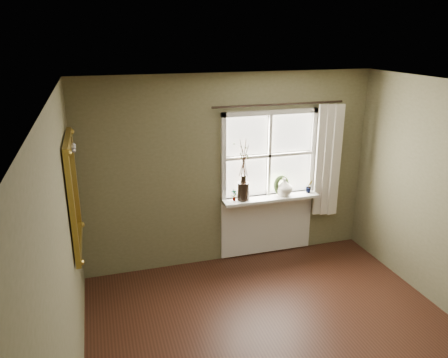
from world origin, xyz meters
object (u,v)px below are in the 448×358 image
at_px(dark_jug, 243,191).
at_px(gilt_mirror, 73,193).
at_px(wreath, 281,187).
at_px(cream_vase, 284,187).

xyz_separation_m(dark_jug, gilt_mirror, (-2.11, -0.76, 0.47)).
relative_size(dark_jug, wreath, 0.87).
bearing_deg(gilt_mirror, dark_jug, 19.78).
distance_m(dark_jug, gilt_mirror, 2.29).
distance_m(dark_jug, cream_vase, 0.60).
bearing_deg(cream_vase, gilt_mirror, -164.34).
xyz_separation_m(dark_jug, cream_vase, (0.60, 0.00, 0.00)).
bearing_deg(cream_vase, wreath, 118.47).
xyz_separation_m(dark_jug, wreath, (0.58, 0.04, -0.02)).
height_order(dark_jug, gilt_mirror, gilt_mirror).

